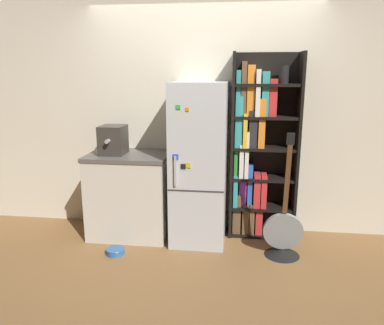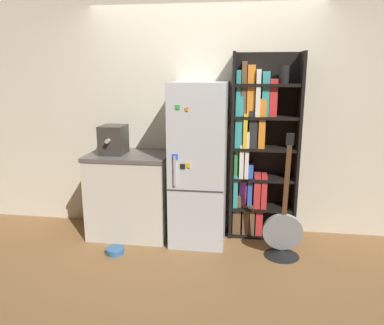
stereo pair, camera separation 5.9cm
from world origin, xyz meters
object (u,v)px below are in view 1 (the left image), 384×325
Objects in this scene: guitar at (283,239)px; espresso_machine at (113,140)px; refrigerator at (199,163)px; pet_bowl at (115,251)px; bookshelf at (256,150)px.

espresso_machine is at bearing 170.63° from guitar.
refrigerator reaches higher than guitar.
refrigerator is at bearing 31.68° from pet_bowl.
pet_bowl is at bearing -74.35° from espresso_machine.
bookshelf is at bearing 118.02° from guitar.
espresso_machine is at bearing -172.12° from bookshelf.
refrigerator is 1.14m from guitar.
guitar is 1.69m from pet_bowl.
pet_bowl is (-1.40, -0.69, -0.94)m from bookshelf.
bookshelf is 1.58× the size of guitar.
bookshelf reaches higher than refrigerator.
refrigerator is 0.85× the size of bookshelf.
refrigerator is 1.34× the size of guitar.
guitar reaches higher than pet_bowl.
pet_bowl is (0.14, -0.48, -1.05)m from espresso_machine.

